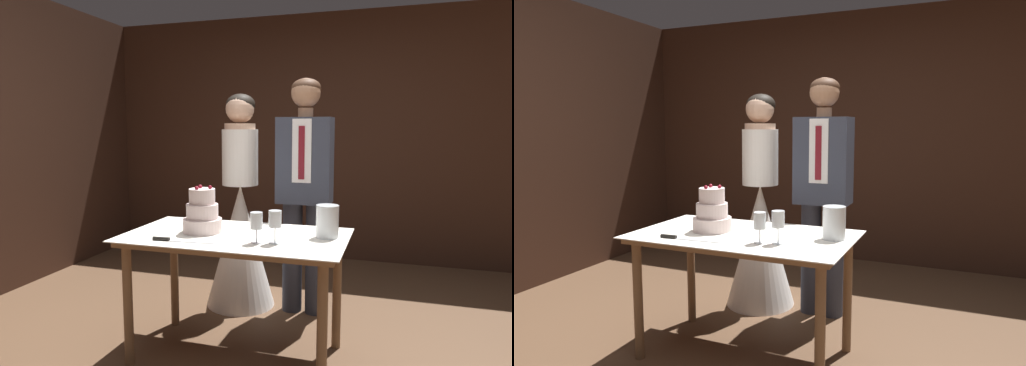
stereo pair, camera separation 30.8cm
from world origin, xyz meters
TOP-DOWN VIEW (x-y plane):
  - wall_back at (0.00, 2.50)m, footprint 5.06×0.12m
  - cake_table at (-0.17, 0.13)m, footprint 1.32×0.76m
  - tiered_cake at (-0.39, 0.14)m, footprint 0.24×0.24m
  - cake_knife at (-0.46, -0.13)m, footprint 0.38×0.05m
  - wine_glass_near at (0.01, -0.02)m, footprint 0.07×0.07m
  - wine_glass_middle at (0.11, 0.00)m, footprint 0.07×0.07m
  - hurricane_candle at (0.36, 0.22)m, footprint 0.13×0.13m
  - bride at (-0.43, 0.93)m, footprint 0.54×0.54m
  - groom at (0.08, 0.93)m, footprint 0.40×0.25m

SIDE VIEW (x-z plane):
  - bride at x=-0.43m, z-range -0.21..1.45m
  - cake_table at x=-0.17m, z-range 0.29..1.05m
  - cake_knife at x=-0.46m, z-range 0.76..0.78m
  - hurricane_candle at x=0.36m, z-range 0.76..0.95m
  - tiered_cake at x=-0.39m, z-range 0.73..1.02m
  - wine_glass_near at x=0.01m, z-range 0.80..0.97m
  - wine_glass_middle at x=0.11m, z-range 0.81..0.99m
  - groom at x=0.08m, z-range 0.11..1.87m
  - wall_back at x=0.00m, z-range 0.00..2.58m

